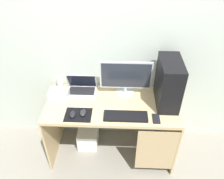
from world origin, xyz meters
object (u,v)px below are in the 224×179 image
speaker (60,83)px  cell_phone (156,119)px  projector (59,94)px  subwoofer (88,138)px  laptop (82,88)px  pc_tower (169,83)px  mouse_right (73,114)px  monitor (126,78)px  mouse_left (83,113)px  keyboard (126,116)px

speaker → cell_phone: speaker is taller
projector → subwoofer: (0.26, 0.00, -0.68)m
laptop → projector: size_ratio=1.59×
pc_tower → laptop: pc_tower is taller
speaker → mouse_right: size_ratio=1.63×
laptop → cell_phone: size_ratio=2.45×
speaker → mouse_right: 0.48m
projector → mouse_right: 0.33m
pc_tower → speaker: 1.15m
pc_tower → laptop: (-0.89, 0.14, -0.20)m
laptop → monitor: bearing=-1.7°
mouse_left → subwoofer: bearing=95.2°
monitor → subwoofer: (-0.43, -0.10, -0.84)m
projector → mouse_right: size_ratio=2.08×
pc_tower → speaker: pc_tower is taller
projector → cell_phone: (0.99, -0.28, -0.04)m
mouse_right → laptop: bearing=85.3°
speaker → keyboard: bearing=-30.5°
speaker → projector: 0.16m
pc_tower → monitor: size_ratio=0.89×
mouse_right → cell_phone: mouse_right is taller
keyboard → mouse_left: bearing=177.2°
keyboard → mouse_right: size_ratio=4.38×
mouse_left → subwoofer: mouse_left is taller
mouse_left → subwoofer: size_ratio=0.40×
monitor → keyboard: bearing=-89.4°
projector → mouse_left: size_ratio=2.08×
laptop → keyboard: bearing=-38.6°
pc_tower → cell_phone: 0.37m
mouse_left → pc_tower: bearing=15.3°
projector → subwoofer: projector is taller
laptop → speaker: bearing=169.9°
pc_tower → projector: (-1.11, 0.02, -0.19)m
cell_phone → mouse_right: bearing=179.3°
speaker → projector: bearing=-82.9°
monitor → subwoofer: size_ratio=2.25×
mouse_left → projector: bearing=139.5°
monitor → cell_phone: size_ratio=4.11×
laptop → subwoofer: bearing=-70.0°
pc_tower → keyboard: bearing=-149.1°
pc_tower → mouse_right: (-0.92, -0.25, -0.22)m
speaker → subwoofer: bearing=-28.8°
speaker → mouse_right: (0.21, -0.43, -0.06)m
monitor → projector: bearing=-171.6°
projector → speaker: bearing=97.1°
monitor → speaker: 0.73m
pc_tower → mouse_left: (-0.82, -0.23, -0.22)m
mouse_left → mouse_right: same height
cell_phone → subwoofer: cell_phone is taller
monitor → projector: size_ratio=2.67×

